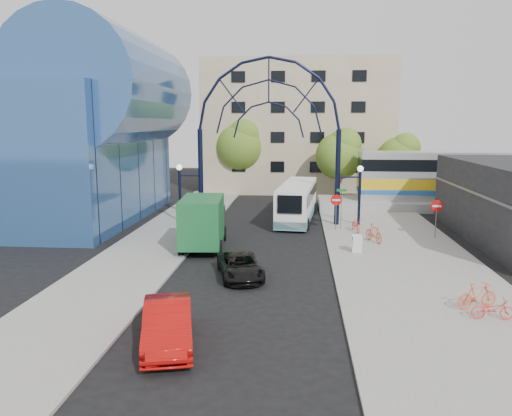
# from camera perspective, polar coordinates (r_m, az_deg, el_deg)

# --- Properties ---
(ground) EXTENTS (120.00, 120.00, 0.00)m
(ground) POSITION_cam_1_polar(r_m,az_deg,el_deg) (23.47, -0.79, -8.79)
(ground) COLOR black
(ground) RESTS_ON ground
(sidewalk_east) EXTENTS (8.00, 56.00, 0.12)m
(sidewalk_east) POSITION_cam_1_polar(r_m,az_deg,el_deg) (27.76, 16.85, -6.15)
(sidewalk_east) COLOR gray
(sidewalk_east) RESTS_ON ground
(plaza_west) EXTENTS (5.00, 50.00, 0.12)m
(plaza_west) POSITION_cam_1_polar(r_m,az_deg,el_deg) (30.38, -11.95, -4.58)
(plaza_west) COLOR gray
(plaza_west) RESTS_ON ground
(gateway_arch) EXTENTS (13.64, 0.44, 12.10)m
(gateway_arch) POSITION_cam_1_polar(r_m,az_deg,el_deg) (36.22, 1.46, 11.46)
(gateway_arch) COLOR black
(gateway_arch) RESTS_ON ground
(stop_sign) EXTENTS (0.80, 0.07, 2.50)m
(stop_sign) POSITION_cam_1_polar(r_m,az_deg,el_deg) (34.66, 9.15, 0.53)
(stop_sign) COLOR slate
(stop_sign) RESTS_ON sidewalk_east
(do_not_enter_sign) EXTENTS (0.76, 0.07, 2.48)m
(do_not_enter_sign) POSITION_cam_1_polar(r_m,az_deg,el_deg) (33.75, 19.94, -0.21)
(do_not_enter_sign) COLOR slate
(do_not_enter_sign) RESTS_ON sidewalk_east
(street_name_sign) EXTENTS (0.70, 0.70, 2.80)m
(street_name_sign) POSITION_cam_1_polar(r_m,az_deg,el_deg) (35.27, 9.73, 0.90)
(street_name_sign) COLOR slate
(street_name_sign) RESTS_ON sidewalk_east
(sandwich_board) EXTENTS (0.55, 0.61, 0.99)m
(sandwich_board) POSITION_cam_1_polar(r_m,az_deg,el_deg) (29.10, 11.49, -3.81)
(sandwich_board) COLOR white
(sandwich_board) RESTS_ON sidewalk_east
(transit_hall) EXTENTS (16.50, 18.00, 14.50)m
(transit_hall) POSITION_cam_1_polar(r_m,az_deg,el_deg) (41.09, -20.51, 8.06)
(transit_hall) COLOR #305794
(transit_hall) RESTS_ON ground
(apartment_block) EXTENTS (20.00, 12.10, 14.00)m
(apartment_block) POSITION_cam_1_polar(r_m,az_deg,el_deg) (57.11, 4.80, 9.24)
(apartment_block) COLOR tan
(apartment_block) RESTS_ON ground
(train_platform) EXTENTS (32.00, 5.00, 0.80)m
(train_platform) POSITION_cam_1_polar(r_m,az_deg,el_deg) (48.09, 26.59, 0.25)
(train_platform) COLOR gray
(train_platform) RESTS_ON ground
(train_car) EXTENTS (25.10, 3.05, 4.20)m
(train_car) POSITION_cam_1_polar(r_m,az_deg,el_deg) (47.79, 26.81, 3.21)
(train_car) COLOR #B7B7BC
(train_car) RESTS_ON train_platform
(tree_north_a) EXTENTS (4.48, 4.48, 7.00)m
(tree_north_a) POSITION_cam_1_polar(r_m,az_deg,el_deg) (48.30, 9.64, 6.21)
(tree_north_a) COLOR #382314
(tree_north_a) RESTS_ON ground
(tree_north_b) EXTENTS (5.12, 5.12, 8.00)m
(tree_north_b) POSITION_cam_1_polar(r_m,az_deg,el_deg) (52.47, -1.73, 7.33)
(tree_north_b) COLOR #382314
(tree_north_b) RESTS_ON ground
(tree_north_c) EXTENTS (4.16, 4.16, 6.50)m
(tree_north_c) POSITION_cam_1_polar(r_m,az_deg,el_deg) (51.13, 16.20, 5.78)
(tree_north_c) COLOR #382314
(tree_north_c) RESTS_ON ground
(city_bus) EXTENTS (3.23, 10.42, 2.82)m
(city_bus) POSITION_cam_1_polar(r_m,az_deg,el_deg) (38.77, 4.75, 0.82)
(city_bus) COLOR white
(city_bus) RESTS_ON ground
(green_truck) EXTENTS (2.82, 6.41, 3.15)m
(green_truck) POSITION_cam_1_polar(r_m,az_deg,el_deg) (30.12, -6.01, -1.58)
(green_truck) COLOR black
(green_truck) RESTS_ON ground
(black_suv) EXTENTS (2.94, 4.52, 1.16)m
(black_suv) POSITION_cam_1_polar(r_m,az_deg,el_deg) (24.39, -1.81, -6.66)
(black_suv) COLOR black
(black_suv) RESTS_ON ground
(red_sedan) EXTENTS (2.63, 4.78, 1.49)m
(red_sedan) POSITION_cam_1_polar(r_m,az_deg,el_deg) (17.54, -10.07, -12.90)
(red_sedan) COLOR #B30D0B
(red_sedan) RESTS_ON ground
(bike_near_a) EXTENTS (0.89, 1.83, 0.92)m
(bike_near_a) POSITION_cam_1_polar(r_m,az_deg,el_deg) (34.72, 11.36, -1.89)
(bike_near_a) COLOR #F43A30
(bike_near_a) RESTS_ON sidewalk_east
(bike_near_b) EXTENTS (1.21, 1.90, 1.11)m
(bike_near_b) POSITION_cam_1_polar(r_m,az_deg,el_deg) (31.88, 13.33, -2.82)
(bike_near_b) COLOR #E0512C
(bike_near_b) RESTS_ON sidewalk_east
(bike_far_a) EXTENTS (1.58, 0.56, 0.83)m
(bike_far_a) POSITION_cam_1_polar(r_m,az_deg,el_deg) (21.12, 25.44, -10.37)
(bike_far_a) COLOR red
(bike_far_a) RESTS_ON sidewalk_east
(bike_far_b) EXTENTS (1.84, 1.06, 1.07)m
(bike_far_b) POSITION_cam_1_polar(r_m,az_deg,el_deg) (22.01, 23.97, -9.14)
(bike_far_b) COLOR #DD542C
(bike_far_b) RESTS_ON sidewalk_east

